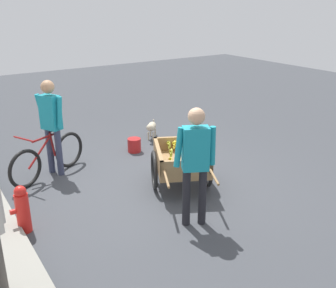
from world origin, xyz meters
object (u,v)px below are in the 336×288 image
fruit_cart (181,162)px  cyclist_person (51,119)px  bicycle (48,158)px  plastic_bucket (134,145)px  fire_hydrant (22,209)px  dog (151,127)px  vendor_person (195,157)px

fruit_cart → cyclist_person: cyclist_person is taller
bicycle → plastic_bucket: 1.83m
fire_hydrant → fruit_cart: bearing=-91.4°
cyclist_person → dog: bearing=-75.0°
vendor_person → fruit_cart: bearing=-26.4°
bicycle → plastic_bucket: bearing=-82.9°
bicycle → fire_hydrant: size_ratio=2.27×
plastic_bucket → vendor_person: bearing=167.5°
dog → fire_hydrant: (-2.22, 3.32, 0.06)m
vendor_person → dog: 3.64m
fruit_cart → dog: (2.28, -0.81, -0.17)m
dog → bicycle: bearing=105.6°
fire_hydrant → bicycle: bearing=-28.4°
cyclist_person → dog: (0.63, -2.36, -0.74)m
fire_hydrant → vendor_person: bearing=-118.8°
vendor_person → cyclist_person: cyclist_person is taller
cyclist_person → fire_hydrant: size_ratio=2.50×
plastic_bucket → dog: bearing=-55.8°
bicycle → cyclist_person: size_ratio=0.91×
dog → fire_hydrant: size_ratio=0.80×
dog → plastic_bucket: dog is taller
bicycle → plastic_bucket: size_ratio=5.47×
bicycle → dog: 2.60m
cyclist_person → fire_hydrant: (-1.59, 0.96, -0.67)m
vendor_person → plastic_bucket: bearing=-12.5°
cyclist_person → bicycle: bearing=115.8°
fruit_cart → plastic_bucket: size_ratio=6.53×
bicycle → dog: bicycle is taller
dog → fruit_cart: bearing=160.4°
fire_hydrant → plastic_bucket: bearing=-56.4°
bicycle → fire_hydrant: 1.73m
cyclist_person → plastic_bucket: cyclist_person is taller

